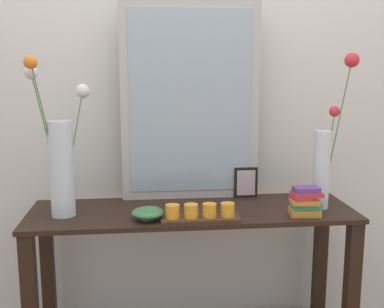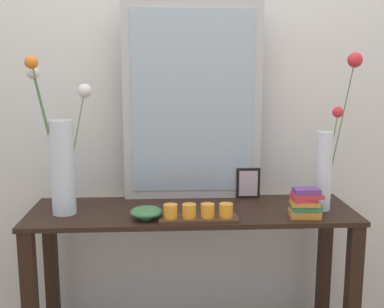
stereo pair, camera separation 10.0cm
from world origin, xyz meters
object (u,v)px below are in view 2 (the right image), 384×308
Objects in this scene: tall_vase_left at (62,158)px; picture_frame_small at (248,183)px; mirror_leaning at (193,102)px; book_stack at (305,204)px; candle_tray at (198,213)px; decorative_bowl at (146,212)px; vase_right at (328,155)px; console_table at (192,278)px.

tall_vase_left is 0.85m from picture_frame_small.
mirror_leaning is 6.70× the size of book_stack.
candle_tray is 2.43× the size of decorative_bowl.
picture_frame_small is 1.07× the size of book_stack.
vase_right is (1.11, -0.00, 0.00)m from tall_vase_left.
decorative_bowl is at bearing 179.02° from book_stack.
book_stack reaches higher than candle_tray.
picture_frame_small is (0.25, 0.32, 0.04)m from candle_tray.
mirror_leaning is at bearing 90.69° from candle_tray.
tall_vase_left reaches higher than picture_frame_small.
tall_vase_left is 4.95× the size of decorative_bowl.
mirror_leaning reaches higher than picture_frame_small.
book_stack is (0.99, -0.11, -0.18)m from tall_vase_left.
console_table is 1.55× the size of mirror_leaning.
mirror_leaning reaches higher than decorative_bowl.
tall_vase_left is at bearing -177.39° from console_table.
decorative_bowl is at bearing -15.71° from tall_vase_left.
tall_vase_left is (-0.55, -0.21, -0.21)m from mirror_leaning.
vase_right is at bearing 7.01° from decorative_bowl.
decorative_bowl is at bearing -148.08° from picture_frame_small.
console_table is at bearing 163.70° from book_stack.
mirror_leaning is 0.67m from book_stack.
vase_right reaches higher than candle_tray.
tall_vase_left is 0.61m from candle_tray.
console_table is 0.77m from tall_vase_left.
console_table is 0.60m from book_stack.
decorative_bowl is at bearing 172.35° from candle_tray.
picture_frame_small reaches higher than candle_tray.
vase_right reaches higher than decorative_bowl.
console_table is 10.37× the size of book_stack.
vase_right is 5.08× the size of decorative_bowl.
vase_right is 0.24m from book_stack.
picture_frame_small is at bearing 51.20° from candle_tray.
mirror_leaning is 0.56m from decorative_bowl.
tall_vase_left reaches higher than candle_tray.
candle_tray is at bearing -7.65° from decorative_bowl.
candle_tray is (-0.56, -0.12, -0.21)m from vase_right.
picture_frame_small reaches higher than decorative_bowl.
candle_tray is at bearing -89.31° from mirror_leaning.
picture_frame_small is 0.55m from decorative_bowl.
mirror_leaning is at bearing 85.94° from console_table.
vase_right is 0.61m from candle_tray.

